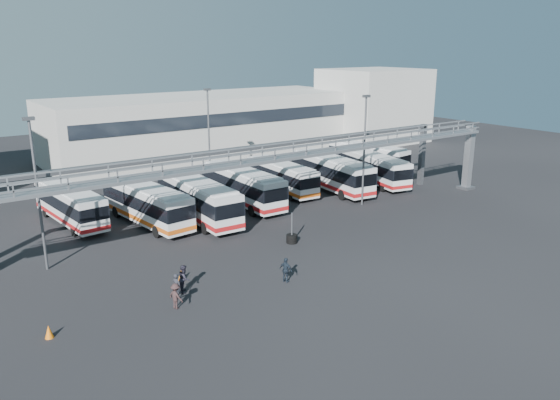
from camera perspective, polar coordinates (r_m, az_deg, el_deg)
ground at (r=39.55m, az=2.95°, el=-5.65°), size 140.00×140.00×0.00m
gantry at (r=42.51m, az=-1.87°, el=3.66°), size 51.40×5.15×7.10m
warehouse at (r=76.08m, az=-7.82°, el=7.82°), size 42.00×14.00×8.00m
building_right at (r=86.53m, az=9.73°, el=9.70°), size 14.00×12.00×11.00m
light_pole_left at (r=38.42m, az=-24.04°, el=1.28°), size 0.70×0.35×10.21m
light_pole_mid at (r=50.77m, az=8.81°, el=5.75°), size 0.70×0.35×10.21m
light_pole_back at (r=58.13m, az=-7.45°, el=7.08°), size 0.70×0.35×10.21m
bus_2 at (r=48.79m, az=-21.08°, el=-0.38°), size 3.34×10.47×3.13m
bus_3 at (r=46.70m, az=-13.76°, el=-0.30°), size 3.75×11.20×3.34m
bus_4 at (r=46.95m, az=-8.57°, el=0.18°), size 3.01×11.56×3.49m
bus_5 at (r=51.03m, az=-3.96°, el=1.55°), size 2.77×11.33×3.43m
bus_6 at (r=55.41m, az=0.17°, el=2.54°), size 2.89×10.24×3.08m
bus_7 at (r=56.36m, az=5.37°, el=2.94°), size 3.87×11.73×3.50m
bus_8 at (r=59.81m, az=9.78°, el=3.38°), size 4.56×10.86×3.21m
bus_9 at (r=66.00m, az=9.19°, el=4.54°), size 3.87×10.58×3.14m
pedestrian_a at (r=33.29m, az=-10.76°, el=-8.78°), size 0.55×0.66×1.54m
pedestrian_b at (r=33.94m, az=-9.98°, el=-8.07°), size 0.99×1.06×1.73m
pedestrian_c at (r=32.02m, az=-10.83°, el=-9.84°), size 0.86×1.12×1.53m
pedestrian_d at (r=34.72m, az=0.62°, el=-7.33°), size 0.69×1.03×1.63m
cone_left at (r=31.12m, az=-23.00°, el=-12.54°), size 0.53×0.53×0.71m
cone_right at (r=35.78m, az=-10.24°, el=-7.65°), size 0.56×0.56×0.75m
tire_stack at (r=41.49m, az=1.24°, el=-3.98°), size 0.84×0.84×2.40m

